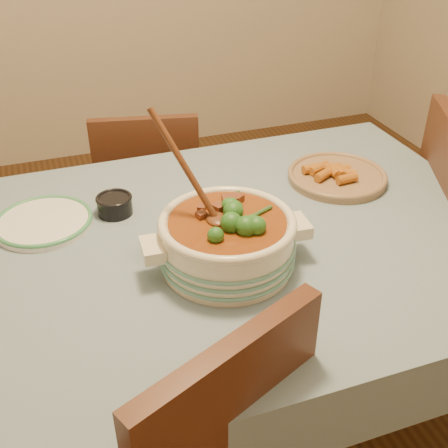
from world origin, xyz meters
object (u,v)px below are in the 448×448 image
(condiment_bowl, at_px, (114,204))
(stew_casserole, at_px, (227,237))
(fried_plate, at_px, (337,175))
(white_plate, at_px, (43,222))
(chair_far, at_px, (150,193))
(dining_table, at_px, (199,271))

(condiment_bowl, bearing_deg, stew_casserole, -57.29)
(stew_casserole, distance_m, fried_plate, 0.54)
(white_plate, bearing_deg, chair_far, 55.41)
(stew_casserole, xyz_separation_m, white_plate, (-0.40, 0.33, -0.07))
(dining_table, height_order, fried_plate, fried_plate)
(stew_casserole, bearing_deg, condiment_bowl, 122.71)
(condiment_bowl, relative_size, fried_plate, 0.31)
(white_plate, distance_m, chair_far, 0.77)
(dining_table, relative_size, condiment_bowl, 13.93)
(stew_casserole, relative_size, fried_plate, 1.05)
(white_plate, bearing_deg, condiment_bowl, -0.28)
(white_plate, xyz_separation_m, fried_plate, (0.86, -0.04, 0.01))
(dining_table, distance_m, stew_casserole, 0.21)
(chair_far, bearing_deg, dining_table, 99.29)
(white_plate, distance_m, fried_plate, 0.86)
(dining_table, bearing_deg, stew_casserole, -71.72)
(stew_casserole, height_order, white_plate, stew_casserole)
(stew_casserole, bearing_deg, dining_table, 108.28)
(dining_table, distance_m, chair_far, 0.82)
(stew_casserole, relative_size, white_plate, 1.25)
(condiment_bowl, bearing_deg, chair_far, 70.08)
(dining_table, xyz_separation_m, white_plate, (-0.36, 0.21, 0.10))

